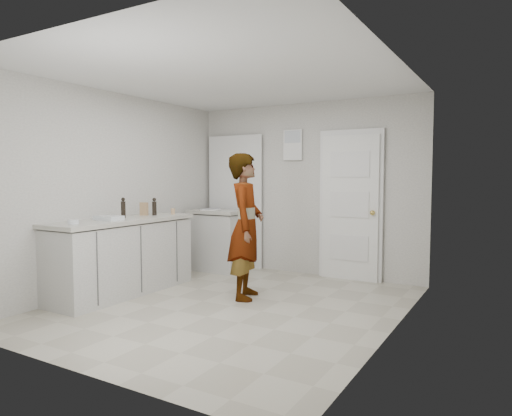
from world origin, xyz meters
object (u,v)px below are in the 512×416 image
Objects in this scene: cake_mix_box at (144,209)px; egg_bowl at (73,222)px; oil_cruet_a at (154,207)px; spice_jar at (173,211)px; person at (246,226)px; oil_cruet_b at (123,208)px; baking_dish at (109,218)px.

cake_mix_box is 1.43× the size of egg_bowl.
spice_jar is at bearing 64.87° from oil_cruet_a.
oil_cruet_a is (-1.39, -0.04, 0.18)m from person.
oil_cruet_a is at bearing 23.88° from cake_mix_box.
person is at bearing 43.48° from egg_bowl.
person is 21.25× the size of spice_jar.
oil_cruet_b is at bearing -99.06° from cake_mix_box.
spice_jar is at bearing 84.19° from baking_dish.
spice_jar reaches higher than egg_bowl.
spice_jar is 0.74m from oil_cruet_b.
egg_bowl is at bearing -98.72° from cake_mix_box.
oil_cruet_a is 0.48m from oil_cruet_b.
oil_cruet_b is at bearing 95.57° from egg_bowl.
oil_cruet_b is (-1.46, -0.52, 0.19)m from person.
oil_cruet_a is (0.11, 0.08, 0.02)m from cake_mix_box.
person is 7.38× the size of oil_cruet_a.
person is 10.04× the size of cake_mix_box.
oil_cruet_b reaches higher than spice_jar.
person reaches higher than cake_mix_box.
baking_dish is (0.01, -0.78, -0.09)m from oil_cruet_a.
egg_bowl is at bearing -84.43° from oil_cruet_b.
oil_cruet_b reaches higher than oil_cruet_a.
baking_dish is at bearing 89.79° from egg_bowl.
oil_cruet_a reaches higher than egg_bowl.
oil_cruet_a is at bearing 90.65° from baking_dish.
baking_dish is at bearing 99.41° from person.
cake_mix_box is at bearing -124.07° from spice_jar.
oil_cruet_a is at bearing -115.13° from spice_jar.
cake_mix_box is 0.40m from oil_cruet_b.
oil_cruet_a is 1.27m from egg_bowl.
spice_jar is (0.22, 0.32, -0.04)m from cake_mix_box.
oil_cruet_a reaches higher than spice_jar.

